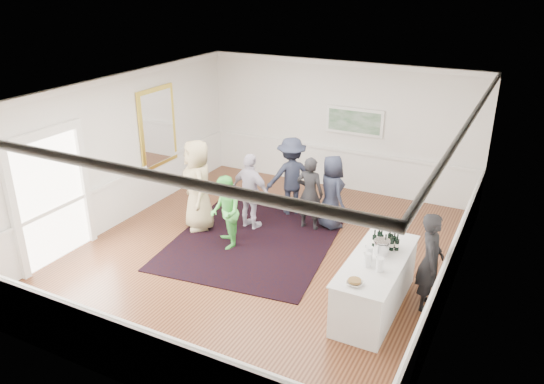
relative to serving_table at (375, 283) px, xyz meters
The scene contains 23 objects.
floor 2.61m from the serving_table, 162.92° to the left, with size 8.00×8.00×0.00m, color brown.
ceiling 3.76m from the serving_table, 162.92° to the left, with size 7.00×8.00×0.02m, color white.
wall_left 6.11m from the serving_table, behind, with size 0.02×8.00×3.20m, color white.
wall_right 1.72m from the serving_table, 35.75° to the left, with size 0.02×8.00×3.20m, color white.
wall_back 5.47m from the serving_table, 117.30° to the left, with size 7.00×0.02×3.20m, color white.
wall_front 4.23m from the serving_table, 127.08° to the right, with size 7.00×0.02×3.20m, color white.
wainscoting 2.57m from the serving_table, 162.92° to the left, with size 7.00×8.00×1.00m, color white, non-canonical shape.
mirror 6.39m from the serving_table, 160.82° to the left, with size 0.05×1.25×1.85m.
doorway 6.08m from the serving_table, 169.00° to the right, with size 0.10×1.78×2.56m.
landscape_painting 5.30m from the serving_table, 113.60° to the left, with size 1.44×0.06×0.66m.
area_rug 3.24m from the serving_table, 155.70° to the left, with size 3.11×4.09×0.02m, color black.
serving_table is the anchor object (origin of this frame).
bartender 0.95m from the serving_table, 30.53° to the left, with size 0.61×0.40×1.67m, color black.
guest_tan 4.42m from the serving_table, 164.66° to the left, with size 0.96×0.63×1.97m, color tan.
guest_green 3.37m from the serving_table, 167.84° to the left, with size 0.72×0.56×1.49m, color #4EC04C.
guest_lilac 3.67m from the serving_table, 152.77° to the left, with size 0.98×0.41×1.67m, color #B5ABBF.
guest_dark_a 3.94m from the serving_table, 135.65° to the left, with size 1.16×0.66×1.79m, color #1F2334.
guest_dark_b 3.08m from the serving_table, 133.78° to the left, with size 0.59×0.39×1.61m, color black.
guest_navy 3.06m from the serving_table, 124.89° to the left, with size 0.79×0.51×1.61m, color #1F2334.
wine_bottles 0.76m from the serving_table, 88.94° to the left, with size 0.45×0.31×0.31m.
juice_pitchers 0.62m from the serving_table, 96.09° to the right, with size 0.37×0.37×0.24m.
ice_bucket 0.60m from the serving_table, 88.22° to the left, with size 0.26×0.26×0.24m, color silver.
nut_bowl 0.99m from the serving_table, 95.66° to the right, with size 0.25×0.25×0.08m.
Camera 1 is at (4.32, -8.06, 5.14)m, focal length 35.00 mm.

